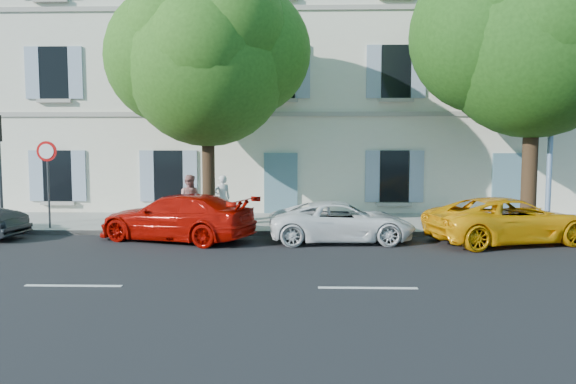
{
  "coord_description": "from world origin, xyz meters",
  "views": [
    {
      "loc": [
        -1.28,
        -15.11,
        2.94
      ],
      "look_at": [
        -1.78,
        2.0,
        1.4
      ],
      "focal_mm": 35.0,
      "sensor_mm": 36.0,
      "label": 1
    }
  ],
  "objects_px": {
    "car_red_coupe": "(177,217)",
    "road_sign": "(47,166)",
    "car_yellow_supercar": "(509,220)",
    "car_white_coupe": "(342,222)",
    "street_lamp": "(556,75)",
    "tree_left": "(207,65)",
    "pedestrian_a": "(222,198)",
    "pedestrian_b": "(189,200)",
    "tree_right": "(534,44)"
  },
  "relations": [
    {
      "from": "car_red_coupe",
      "to": "road_sign",
      "type": "xyz_separation_m",
      "value": [
        -4.44,
        1.29,
        1.48
      ]
    },
    {
      "from": "car_yellow_supercar",
      "to": "car_white_coupe",
      "type": "bearing_deg",
      "value": 73.25
    },
    {
      "from": "car_yellow_supercar",
      "to": "street_lamp",
      "type": "height_order",
      "value": "street_lamp"
    },
    {
      "from": "road_sign",
      "to": "street_lamp",
      "type": "bearing_deg",
      "value": 0.56
    },
    {
      "from": "car_yellow_supercar",
      "to": "street_lamp",
      "type": "xyz_separation_m",
      "value": [
        1.87,
        1.62,
        4.35
      ]
    },
    {
      "from": "tree_left",
      "to": "road_sign",
      "type": "height_order",
      "value": "tree_left"
    },
    {
      "from": "car_white_coupe",
      "to": "pedestrian_a",
      "type": "relative_size",
      "value": 2.62
    },
    {
      "from": "tree_left",
      "to": "pedestrian_a",
      "type": "bearing_deg",
      "value": 78.85
    },
    {
      "from": "car_red_coupe",
      "to": "pedestrian_b",
      "type": "relative_size",
      "value": 2.83
    },
    {
      "from": "tree_right",
      "to": "car_white_coupe",
      "type": "bearing_deg",
      "value": -165.01
    },
    {
      "from": "tree_right",
      "to": "road_sign",
      "type": "height_order",
      "value": "tree_right"
    },
    {
      "from": "car_red_coupe",
      "to": "pedestrian_a",
      "type": "relative_size",
      "value": 2.94
    },
    {
      "from": "pedestrian_a",
      "to": "street_lamp",
      "type": "bearing_deg",
      "value": 146.28
    },
    {
      "from": "pedestrian_a",
      "to": "pedestrian_b",
      "type": "distance_m",
      "value": 1.28
    },
    {
      "from": "pedestrian_a",
      "to": "car_red_coupe",
      "type": "bearing_deg",
      "value": 47.12
    },
    {
      "from": "street_lamp",
      "to": "pedestrian_a",
      "type": "relative_size",
      "value": 5.28
    },
    {
      "from": "street_lamp",
      "to": "pedestrian_a",
      "type": "bearing_deg",
      "value": 171.84
    },
    {
      "from": "pedestrian_a",
      "to": "road_sign",
      "type": "bearing_deg",
      "value": -8.14
    },
    {
      "from": "road_sign",
      "to": "street_lamp",
      "type": "height_order",
      "value": "street_lamp"
    },
    {
      "from": "car_white_coupe",
      "to": "tree_right",
      "type": "distance_m",
      "value": 8.25
    },
    {
      "from": "pedestrian_b",
      "to": "tree_right",
      "type": "bearing_deg",
      "value": -173.95
    },
    {
      "from": "road_sign",
      "to": "car_white_coupe",
      "type": "bearing_deg",
      "value": -8.35
    },
    {
      "from": "car_yellow_supercar",
      "to": "tree_right",
      "type": "height_order",
      "value": "tree_right"
    },
    {
      "from": "car_white_coupe",
      "to": "road_sign",
      "type": "relative_size",
      "value": 1.52
    },
    {
      "from": "car_yellow_supercar",
      "to": "pedestrian_a",
      "type": "height_order",
      "value": "pedestrian_a"
    },
    {
      "from": "pedestrian_a",
      "to": "car_white_coupe",
      "type": "bearing_deg",
      "value": 116.84
    },
    {
      "from": "tree_right",
      "to": "tree_left",
      "type": "bearing_deg",
      "value": 179.05
    },
    {
      "from": "pedestrian_b",
      "to": "street_lamp",
      "type": "bearing_deg",
      "value": -174.21
    },
    {
      "from": "road_sign",
      "to": "pedestrian_a",
      "type": "relative_size",
      "value": 1.72
    },
    {
      "from": "car_yellow_supercar",
      "to": "road_sign",
      "type": "bearing_deg",
      "value": 68.44
    },
    {
      "from": "car_yellow_supercar",
      "to": "road_sign",
      "type": "height_order",
      "value": "road_sign"
    },
    {
      "from": "street_lamp",
      "to": "pedestrian_b",
      "type": "bearing_deg",
      "value": 176.41
    },
    {
      "from": "car_white_coupe",
      "to": "tree_left",
      "type": "distance_m",
      "value": 6.64
    },
    {
      "from": "pedestrian_b",
      "to": "car_yellow_supercar",
      "type": "bearing_deg",
      "value": 175.88
    },
    {
      "from": "road_sign",
      "to": "street_lamp",
      "type": "distance_m",
      "value": 16.29
    },
    {
      "from": "tree_right",
      "to": "pedestrian_a",
      "type": "bearing_deg",
      "value": 171.82
    },
    {
      "from": "road_sign",
      "to": "pedestrian_b",
      "type": "distance_m",
      "value": 4.62
    },
    {
      "from": "car_white_coupe",
      "to": "pedestrian_b",
      "type": "bearing_deg",
      "value": 62.44
    },
    {
      "from": "tree_right",
      "to": "pedestrian_b",
      "type": "relative_size",
      "value": 5.39
    },
    {
      "from": "pedestrian_b",
      "to": "car_red_coupe",
      "type": "bearing_deg",
      "value": 101.21
    },
    {
      "from": "pedestrian_a",
      "to": "tree_left",
      "type": "bearing_deg",
      "value": 53.29
    },
    {
      "from": "car_white_coupe",
      "to": "car_yellow_supercar",
      "type": "bearing_deg",
      "value": -94.2
    },
    {
      "from": "car_white_coupe",
      "to": "pedestrian_a",
      "type": "distance_m",
      "value": 5.03
    },
    {
      "from": "tree_right",
      "to": "car_yellow_supercar",
      "type": "bearing_deg",
      "value": -125.44
    },
    {
      "from": "car_white_coupe",
      "to": "car_yellow_supercar",
      "type": "distance_m",
      "value": 4.83
    },
    {
      "from": "car_white_coupe",
      "to": "tree_left",
      "type": "bearing_deg",
      "value": 63.93
    },
    {
      "from": "tree_left",
      "to": "pedestrian_a",
      "type": "relative_size",
      "value": 5.01
    },
    {
      "from": "street_lamp",
      "to": "pedestrian_b",
      "type": "xyz_separation_m",
      "value": [
        -11.67,
        0.73,
        -4.02
      ]
    },
    {
      "from": "tree_left",
      "to": "street_lamp",
      "type": "relative_size",
      "value": 0.95
    },
    {
      "from": "car_yellow_supercar",
      "to": "pedestrian_a",
      "type": "distance_m",
      "value": 9.35
    }
  ]
}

